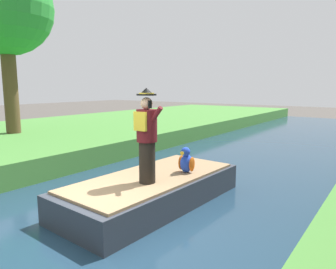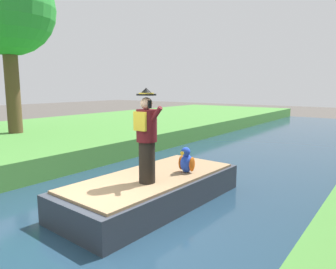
{
  "view_description": "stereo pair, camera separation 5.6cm",
  "coord_description": "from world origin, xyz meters",
  "px_view_note": "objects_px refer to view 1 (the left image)",
  "views": [
    {
      "loc": [
        4.04,
        -3.14,
        2.58
      ],
      "look_at": [
        0.32,
        1.95,
        1.61
      ],
      "focal_mm": 33.35,
      "sensor_mm": 36.0,
      "label": 1
    },
    {
      "loc": [
        4.09,
        -3.11,
        2.58
      ],
      "look_at": [
        0.32,
        1.95,
        1.61
      ],
      "focal_mm": 33.35,
      "sensor_mm": 36.0,
      "label": 2
    }
  ],
  "objects_px": {
    "person_pirate": "(147,136)",
    "tree_slender": "(5,9)",
    "boat": "(153,190)",
    "parrot_plush": "(186,161)"
  },
  "relations": [
    {
      "from": "person_pirate",
      "to": "tree_slender",
      "type": "height_order",
      "value": "tree_slender"
    },
    {
      "from": "boat",
      "to": "tree_slender",
      "type": "relative_size",
      "value": 0.65
    },
    {
      "from": "boat",
      "to": "tree_slender",
      "type": "xyz_separation_m",
      "value": [
        -8.13,
        1.3,
        5.06
      ]
    },
    {
      "from": "parrot_plush",
      "to": "tree_slender",
      "type": "height_order",
      "value": "tree_slender"
    },
    {
      "from": "boat",
      "to": "person_pirate",
      "type": "distance_m",
      "value": 1.33
    },
    {
      "from": "boat",
      "to": "parrot_plush",
      "type": "height_order",
      "value": "parrot_plush"
    },
    {
      "from": "boat",
      "to": "person_pirate",
      "type": "relative_size",
      "value": 2.31
    },
    {
      "from": "boat",
      "to": "parrot_plush",
      "type": "bearing_deg",
      "value": 55.96
    },
    {
      "from": "boat",
      "to": "tree_slender",
      "type": "bearing_deg",
      "value": 170.91
    },
    {
      "from": "person_pirate",
      "to": "tree_slender",
      "type": "relative_size",
      "value": 0.28
    }
  ]
}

